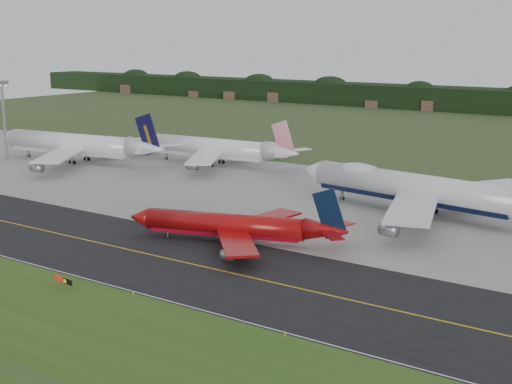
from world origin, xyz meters
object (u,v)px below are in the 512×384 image
object	(u,v)px
jet_star_tail	(215,149)
floodlight_mast	(3,106)
jet_ba_747	(421,189)
jet_red_737	(237,226)
taxiway_sign	(63,280)
jet_navy_gold	(79,145)

from	to	relation	value
jet_star_tail	floodlight_mast	xyz separation A→B (m)	(-60.29, -29.72, 12.05)
jet_ba_747	jet_star_tail	bearing A→B (deg)	162.20
jet_red_737	jet_star_tail	size ratio (longest dim) A/B	0.74
jet_ba_747	taxiway_sign	size ratio (longest dim) A/B	15.24
jet_navy_gold	jet_star_tail	size ratio (longest dim) A/B	1.13
jet_ba_747	jet_red_737	distance (m)	44.95
jet_ba_747	jet_navy_gold	xyz separation A→B (m)	(-112.33, 3.81, -0.32)
jet_ba_747	jet_red_737	bearing A→B (deg)	-117.34
floodlight_mast	jet_star_tail	bearing A→B (deg)	26.24
jet_star_tail	jet_ba_747	bearing A→B (deg)	-17.80
taxiway_sign	jet_star_tail	bearing A→B (deg)	114.97
jet_red_737	floodlight_mast	xyz separation A→B (m)	(-114.41, 34.14, 13.84)
floodlight_mast	taxiway_sign	bearing A→B (deg)	-33.03
jet_navy_gold	jet_star_tail	xyz separation A→B (m)	(37.60, 20.19, -0.43)
jet_ba_747	jet_navy_gold	world-z (taller)	jet_ba_747
taxiway_sign	jet_ba_747	bearing A→B (deg)	69.01
jet_navy_gold	floodlight_mast	xyz separation A→B (m)	(-22.69, -9.54, 11.63)
jet_navy_gold	taxiway_sign	distance (m)	114.88
jet_star_tail	floodlight_mast	world-z (taller)	floodlight_mast
jet_red_737	jet_navy_gold	world-z (taller)	jet_navy_gold
jet_star_tail	jet_navy_gold	bearing A→B (deg)	-151.77
jet_red_737	taxiway_sign	size ratio (longest dim) A/B	9.57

